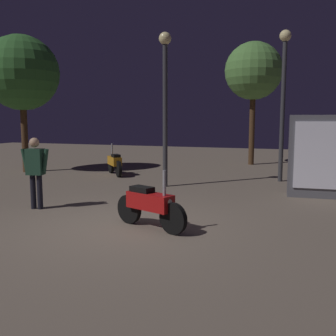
{
  "coord_description": "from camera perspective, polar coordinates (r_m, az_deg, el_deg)",
  "views": [
    {
      "loc": [
        3.15,
        -6.24,
        2.01
      ],
      "look_at": [
        0.58,
        1.11,
        1.0
      ],
      "focal_mm": 40.88,
      "sensor_mm": 36.0,
      "label": 1
    }
  ],
  "objects": [
    {
      "name": "motorcycle_orange_parked_left",
      "position": [
        13.79,
        -7.97,
        0.77
      ],
      "size": [
        1.17,
        1.31,
        1.11
      ],
      "rotation": [
        0.0,
        0.0,
        2.29
      ],
      "color": "black",
      "rests_on": "ground_plane"
    },
    {
      "name": "streetlamp_far",
      "position": [
        12.74,
        16.85,
        11.63
      ],
      "size": [
        0.36,
        0.36,
        4.72
      ],
      "color": "#38383D",
      "rests_on": "ground_plane"
    },
    {
      "name": "ground_plane",
      "position": [
        7.27,
        -7.31,
        -8.71
      ],
      "size": [
        40.0,
        40.0,
        0.0
      ],
      "primitive_type": "plane",
      "color": "#756656"
    },
    {
      "name": "motorcycle_red_foreground",
      "position": [
        7.02,
        -2.73,
        -5.54
      ],
      "size": [
        1.58,
        0.7,
        1.11
      ],
      "rotation": [
        0.0,
        0.0,
        -0.37
      ],
      "color": "black",
      "rests_on": "ground_plane"
    },
    {
      "name": "streetlamp_near",
      "position": [
        11.27,
        -0.43,
        11.77
      ],
      "size": [
        0.36,
        0.36,
        4.45
      ],
      "color": "#38383D",
      "rests_on": "ground_plane"
    },
    {
      "name": "kiosk_billboard",
      "position": [
        10.48,
        21.88,
        1.62
      ],
      "size": [
        1.63,
        0.63,
        2.1
      ],
      "rotation": [
        0.0,
        0.0,
        3.2
      ],
      "color": "#595960",
      "rests_on": "ground_plane"
    },
    {
      "name": "person_rider_beside",
      "position": [
        8.95,
        -19.17,
        0.14
      ],
      "size": [
        0.66,
        0.3,
        1.59
      ],
      "rotation": [
        0.0,
        0.0,
        1.74
      ],
      "color": "black",
      "rests_on": "ground_plane"
    },
    {
      "name": "tree_left_bg",
      "position": [
        17.25,
        12.63,
        13.85
      ],
      "size": [
        2.45,
        2.45,
        5.26
      ],
      "color": "#4C331E",
      "rests_on": "ground_plane"
    },
    {
      "name": "tree_center_bg",
      "position": [
        15.45,
        -20.99,
        13.04
      ],
      "size": [
        2.74,
        2.74,
        5.05
      ],
      "color": "#4C331E",
      "rests_on": "ground_plane"
    }
  ]
}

